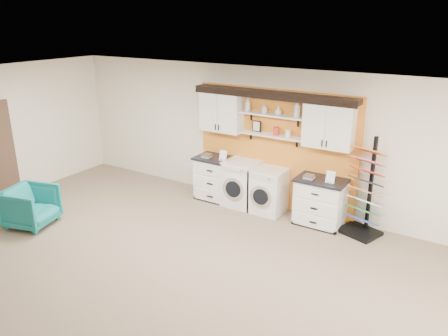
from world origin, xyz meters
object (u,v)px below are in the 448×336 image
Objects in this scene: dryer at (269,190)px; base_cabinet_right at (320,202)px; base_cabinet_left at (218,178)px; sample_rack at (363,205)px; armchair at (31,206)px; washer at (242,183)px.

base_cabinet_right is at bearing 0.18° from dryer.
base_cabinet_left is at bearing 179.84° from dryer.
dryer is at bearing -160.25° from sample_rack.
sample_rack is 2.17× the size of armchair.
washer reaches higher than armchair.
base_cabinet_left is 0.53× the size of sample_rack.
base_cabinet_left is 1.00× the size of washer.
base_cabinet_left is at bearing -160.80° from sample_rack.
base_cabinet_left reaches higher than base_cabinet_right.
armchair is at bearing -134.56° from washer.
washer is 0.62m from dryer.
armchair is (-4.53, -2.90, -0.08)m from base_cabinet_right.
washer reaches higher than base_cabinet_left.
armchair is at bearing -140.14° from dryer.
washer is 2.46m from sample_rack.
sample_rack is (3.04, 0.04, 0.09)m from base_cabinet_left.
armchair is (-3.47, -2.89, -0.07)m from dryer.
armchair is at bearing -128.07° from base_cabinet_left.
base_cabinet_right is 0.79m from sample_rack.
washer is at bearing -160.56° from sample_rack.
sample_rack is at bearing 1.22° from dryer.
base_cabinet_left is 1.15× the size of armchair.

